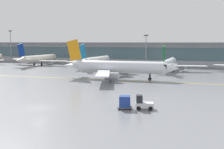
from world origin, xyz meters
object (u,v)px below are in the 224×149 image
gate_airplane_2 (96,61)px  taxiing_regional_jet (118,67)px  baggage_tug (143,103)px  cargo_dolly_lead (125,102)px  apron_light_mast_1 (146,49)px  apron_light_mast_0 (11,45)px  gate_airplane_3 (169,63)px  gate_airplane_1 (40,59)px

gate_airplane_2 → taxiing_regional_jet: taxiing_regional_jet is taller
gate_airplane_2 → baggage_tug: (32.00, -54.57, -1.88)m
cargo_dolly_lead → apron_light_mast_1: size_ratio=0.19×
gate_airplane_2 → apron_light_mast_0: size_ratio=1.80×
gate_airplane_3 → baggage_tug: gate_airplane_3 is taller
taxiing_regional_jet → apron_light_mast_1: apron_light_mast_1 is taller
taxiing_regional_jet → baggage_tug: taxiing_regional_jet is taller
taxiing_regional_jet → baggage_tug: (14.00, -28.56, -2.27)m
gate_airplane_3 → apron_light_mast_0: size_ratio=1.73×
apron_light_mast_1 → taxiing_regional_jet: bearing=-86.6°
baggage_tug → apron_light_mast_1: 70.98m
gate_airplane_2 → baggage_tug: gate_airplane_2 is taller
gate_airplane_2 → taxiing_regional_jet: size_ratio=0.87×
cargo_dolly_lead → gate_airplane_2: bearing=101.5°
gate_airplane_3 → baggage_tug: size_ratio=9.23×
gate_airplane_2 → gate_airplane_1: bearing=85.4°
taxiing_regional_jet → apron_light_mast_1: 40.48m
baggage_tug → cargo_dolly_lead: size_ratio=1.17×
gate_airplane_1 → baggage_tug: size_ratio=9.76×
gate_airplane_3 → apron_light_mast_1: (-11.59, 14.88, 4.35)m
gate_airplane_1 → gate_airplane_3: 54.47m
baggage_tug → apron_light_mast_1: (-16.37, 68.79, 6.12)m
gate_airplane_2 → taxiing_regional_jet: (18.00, -26.01, 0.39)m
cargo_dolly_lead → gate_airplane_1: bearing=118.0°
gate_airplane_1 → baggage_tug: 82.01m
gate_airplane_1 → taxiing_regional_jet: taxiing_regional_jet is taller
apron_light_mast_0 → gate_airplane_2: bearing=-15.5°
gate_airplane_2 → baggage_tug: size_ratio=9.61×
gate_airplane_3 → apron_light_mast_0: apron_light_mast_0 is taller
gate_airplane_1 → baggage_tug: gate_airplane_1 is taller
baggage_tug → cargo_dolly_lead: baggage_tug is taller
apron_light_mast_0 → apron_light_mast_1: apron_light_mast_0 is taller
apron_light_mast_1 → cargo_dolly_lead: bearing=-78.7°
gate_airplane_1 → taxiing_regional_jet: 53.25m
taxiing_regional_jet → baggage_tug: bearing=-68.3°
gate_airplane_1 → apron_light_mast_0: (-26.08, 12.60, 5.61)m
gate_airplane_1 → apron_light_mast_0: size_ratio=1.83×
cargo_dolly_lead → apron_light_mast_1: (-13.84, 69.54, 5.96)m
cargo_dolly_lead → taxiing_regional_jet: bearing=94.8°
gate_airplane_1 → gate_airplane_3: gate_airplane_1 is taller
gate_airplane_3 → cargo_dolly_lead: (2.25, -54.66, -1.61)m
gate_airplane_1 → baggage_tug: bearing=-133.0°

